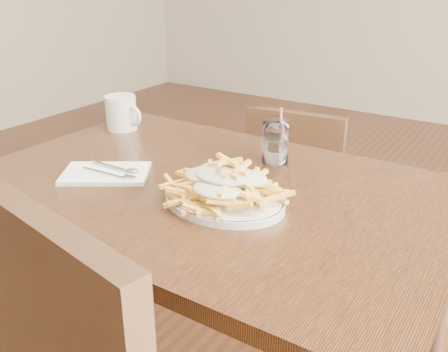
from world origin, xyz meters
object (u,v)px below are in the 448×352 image
Objects in this scene: loaded_fries at (224,179)px; coffee_mug at (122,113)px; table at (207,212)px; chair_far at (298,191)px; fries_plate at (224,200)px; water_glass at (275,144)px.

loaded_fries is 2.20× the size of coffee_mug.
loaded_fries is (0.10, -0.07, 0.14)m from table.
loaded_fries is (0.16, -0.77, 0.37)m from chair_far.
loaded_fries is at bearing 45.00° from fries_plate.
chair_far is at bearing 94.57° from table.
water_glass is at bearing 95.20° from fries_plate.
coffee_mug is at bearing 153.97° from fries_plate.
loaded_fries is 0.30m from water_glass.
chair_far is at bearing 47.73° from coffee_mug.
loaded_fries reaches higher than fries_plate.
table is 0.55m from coffee_mug.
chair_far is 0.60m from water_glass.
fries_plate is at bearing -135.00° from loaded_fries.
table is 3.81× the size of loaded_fries.
fries_plate is at bearing -84.80° from water_glass.
water_glass reaches higher than coffee_mug.
table is at bearing 144.24° from fries_plate.
chair_far is 0.84m from fries_plate.
loaded_fries is at bearing -26.03° from coffee_mug.
loaded_fries is at bearing -35.76° from table.
chair_far is 2.21× the size of fries_plate.
chair_far reaches higher than table.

